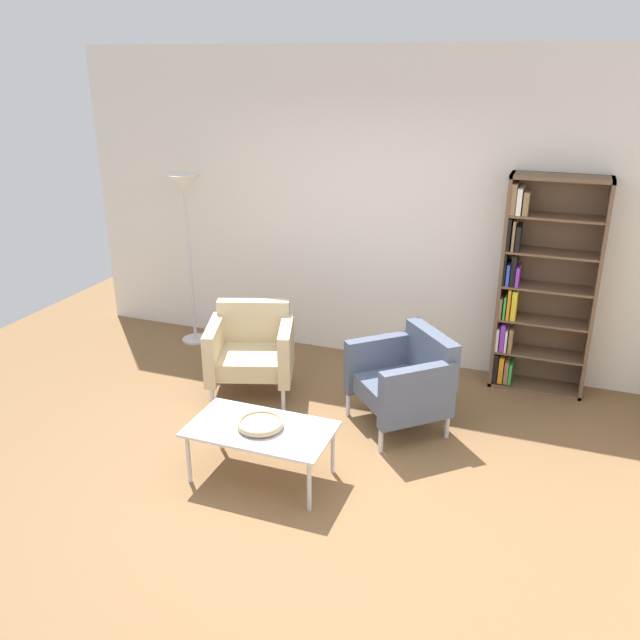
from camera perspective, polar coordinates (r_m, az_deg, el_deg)
ground_plane at (r=4.71m, az=-2.42°, el=-14.60°), size 8.32×8.32×0.00m
plaster_back_panel at (r=6.28m, az=6.19°, el=9.25°), size 6.40×0.12×2.90m
bookshelf_tall at (r=6.03m, az=18.20°, el=2.71°), size 0.80×0.30×1.90m
coffee_table_low at (r=4.67m, az=-5.12°, el=-9.54°), size 1.00×0.56×0.40m
decorative_bowl at (r=4.64m, az=-5.14°, el=-8.84°), size 0.32×0.32×0.05m
armchair_corner_red at (r=5.32m, az=7.33°, el=-5.00°), size 0.95×0.95×0.78m
armchair_near_window at (r=5.83m, az=-5.91°, el=-2.44°), size 0.88×0.84×0.78m
floor_lamp_torchiere at (r=6.70m, az=-11.47°, el=9.72°), size 0.32×0.32×1.74m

